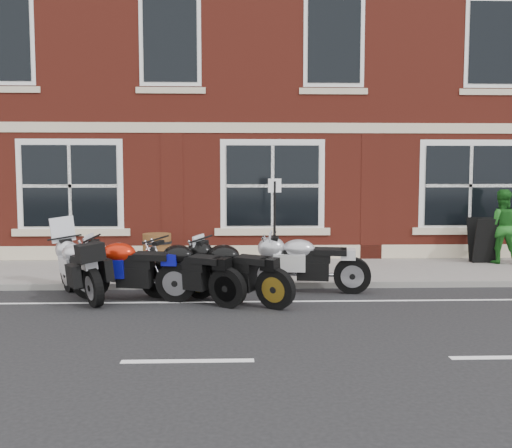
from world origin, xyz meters
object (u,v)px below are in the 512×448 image
object	(u,v)px
moto_touring_silver	(81,266)
moto_sport_red	(130,267)
moto_sport_black	(235,270)
barrel_planter	(157,250)
pedestrian_right	(501,226)
a_board_sign	(484,240)
parking_sign	(275,220)
moto_naked_black	(189,269)
moto_sport_silver	(308,262)

from	to	relation	value
moto_touring_silver	moto_sport_red	bearing A→B (deg)	-44.53
moto_sport_black	barrel_planter	bearing A→B (deg)	62.51
moto_sport_red	moto_sport_black	size ratio (longest dim) A/B	1.17
moto_touring_silver	pedestrian_right	world-z (taller)	pedestrian_right
a_board_sign	parking_sign	distance (m)	5.48
moto_sport_red	moto_naked_black	world-z (taller)	moto_sport_red
pedestrian_right	barrel_planter	size ratio (longest dim) A/B	2.32
moto_sport_silver	parking_sign	world-z (taller)	parking_sign
moto_touring_silver	moto_sport_black	bearing A→B (deg)	-41.91
moto_sport_silver	parking_sign	size ratio (longest dim) A/B	1.11
moto_naked_black	pedestrian_right	xyz separation A→B (m)	(7.19, 3.44, 0.42)
moto_sport_silver	barrel_planter	bearing A→B (deg)	62.92
moto_sport_red	moto_naked_black	size ratio (longest dim) A/B	1.17
moto_touring_silver	moto_naked_black	world-z (taller)	moto_touring_silver
a_board_sign	parking_sign	xyz separation A→B (m)	(-5.20, -1.61, 0.63)
pedestrian_right	barrel_planter	distance (m)	8.21
moto_sport_red	parking_sign	xyz separation A→B (m)	(2.70, 1.78, 0.70)
moto_touring_silver	barrel_planter	size ratio (longest dim) A/B	2.56
moto_sport_silver	a_board_sign	size ratio (longest dim) A/B	2.08
moto_sport_black	moto_touring_silver	bearing A→B (deg)	113.80
barrel_planter	moto_sport_black	bearing A→B (deg)	-61.65
a_board_sign	moto_sport_black	bearing A→B (deg)	-150.26
moto_touring_silver	parking_sign	bearing A→B (deg)	-8.30
moto_sport_black	a_board_sign	size ratio (longest dim) A/B	1.81
moto_sport_red	moto_sport_black	distance (m)	1.89
moto_naked_black	barrel_planter	distance (m)	3.38
moto_sport_black	parking_sign	xyz separation A→B (m)	(0.84, 2.07, 0.71)
moto_touring_silver	pedestrian_right	bearing A→B (deg)	-13.18
moto_naked_black	barrel_planter	xyz separation A→B (m)	(-1.01, 3.23, -0.08)
moto_sport_black	a_board_sign	distance (m)	7.07
moto_sport_silver	moto_naked_black	distance (m)	2.32
barrel_planter	parking_sign	world-z (taller)	parking_sign
moto_sport_silver	moto_naked_black	xyz separation A→B (m)	(-2.19, -0.77, -0.00)
moto_sport_silver	a_board_sign	xyz separation A→B (m)	(4.65, 2.79, 0.08)
moto_naked_black	parking_sign	size ratio (longest dim) A/B	0.97
moto_sport_red	moto_touring_silver	bearing A→B (deg)	88.49
moto_sport_silver	parking_sign	distance (m)	1.49
moto_sport_silver	barrel_planter	world-z (taller)	moto_sport_silver
pedestrian_right	moto_sport_red	bearing A→B (deg)	39.19
moto_sport_silver	pedestrian_right	distance (m)	5.68
barrel_planter	parking_sign	size ratio (longest dim) A/B	0.37
moto_sport_black	parking_sign	bearing A→B (deg)	12.20
moto_touring_silver	moto_naked_black	size ratio (longest dim) A/B	0.99
moto_touring_silver	parking_sign	xyz separation A→B (m)	(3.63, 1.56, 0.71)
pedestrian_right	moto_sport_black	bearing A→B (deg)	46.75
parking_sign	a_board_sign	bearing A→B (deg)	-0.77
moto_sport_red	moto_sport_silver	size ratio (longest dim) A/B	1.02
moto_sport_black	moto_naked_black	xyz separation A→B (m)	(-0.80, 0.12, -0.01)
moto_sport_red	parking_sign	size ratio (longest dim) A/B	1.13
parking_sign	moto_sport_red	bearing A→B (deg)	-164.63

